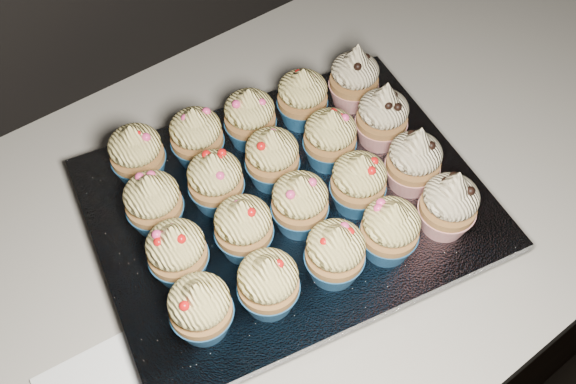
% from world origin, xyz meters
% --- Properties ---
extents(cabinet, '(2.40, 0.60, 0.86)m').
position_xyz_m(cabinet, '(0.00, 1.70, 0.43)').
color(cabinet, black).
rests_on(cabinet, ground).
extents(worktop, '(2.44, 0.64, 0.04)m').
position_xyz_m(worktop, '(0.00, 1.70, 0.88)').
color(worktop, beige).
rests_on(worktop, cabinet).
extents(baking_tray, '(0.45, 0.38, 0.02)m').
position_xyz_m(baking_tray, '(-0.08, 1.67, 0.91)').
color(baking_tray, black).
rests_on(baking_tray, worktop).
extents(foil_lining, '(0.49, 0.42, 0.01)m').
position_xyz_m(foil_lining, '(-0.08, 1.67, 0.93)').
color(foil_lining, silver).
rests_on(foil_lining, baking_tray).
extents(cupcake_0, '(0.06, 0.06, 0.08)m').
position_xyz_m(cupcake_0, '(-0.24, 1.60, 0.97)').
color(cupcake_0, '#1B5081').
rests_on(cupcake_0, foil_lining).
extents(cupcake_1, '(0.06, 0.06, 0.08)m').
position_xyz_m(cupcake_1, '(-0.17, 1.58, 0.97)').
color(cupcake_1, '#1B5081').
rests_on(cupcake_1, foil_lining).
extents(cupcake_2, '(0.06, 0.06, 0.08)m').
position_xyz_m(cupcake_2, '(-0.10, 1.57, 0.97)').
color(cupcake_2, '#1B5081').
rests_on(cupcake_2, foil_lining).
extents(cupcake_3, '(0.06, 0.06, 0.08)m').
position_xyz_m(cupcake_3, '(-0.03, 1.55, 0.97)').
color(cupcake_3, '#1B5081').
rests_on(cupcake_3, foil_lining).
extents(cupcake_4, '(0.06, 0.06, 0.10)m').
position_xyz_m(cupcake_4, '(0.04, 1.54, 0.97)').
color(cupcake_4, '#AC1817').
rests_on(cupcake_4, foil_lining).
extents(cupcake_5, '(0.06, 0.06, 0.08)m').
position_xyz_m(cupcake_5, '(-0.23, 1.66, 0.97)').
color(cupcake_5, '#1B5081').
rests_on(cupcake_5, foil_lining).
extents(cupcake_6, '(0.06, 0.06, 0.08)m').
position_xyz_m(cupcake_6, '(-0.15, 1.65, 0.97)').
color(cupcake_6, '#1B5081').
rests_on(cupcake_6, foil_lining).
extents(cupcake_7, '(0.06, 0.06, 0.08)m').
position_xyz_m(cupcake_7, '(-0.09, 1.64, 0.97)').
color(cupcake_7, '#1B5081').
rests_on(cupcake_7, foil_lining).
extents(cupcake_8, '(0.06, 0.06, 0.08)m').
position_xyz_m(cupcake_8, '(-0.02, 1.62, 0.97)').
color(cupcake_8, '#1B5081').
rests_on(cupcake_8, foil_lining).
extents(cupcake_9, '(0.06, 0.06, 0.10)m').
position_xyz_m(cupcake_9, '(0.05, 1.61, 0.97)').
color(cupcake_9, '#AC1817').
rests_on(cupcake_9, foil_lining).
extents(cupcake_10, '(0.06, 0.06, 0.08)m').
position_xyz_m(cupcake_10, '(-0.21, 1.73, 0.97)').
color(cupcake_10, '#1B5081').
rests_on(cupcake_10, foil_lining).
extents(cupcake_11, '(0.06, 0.06, 0.08)m').
position_xyz_m(cupcake_11, '(-0.14, 1.72, 0.97)').
color(cupcake_11, '#1B5081').
rests_on(cupcake_11, foil_lining).
extents(cupcake_12, '(0.06, 0.06, 0.08)m').
position_xyz_m(cupcake_12, '(-0.07, 1.71, 0.97)').
color(cupcake_12, '#1B5081').
rests_on(cupcake_12, foil_lining).
extents(cupcake_13, '(0.06, 0.06, 0.08)m').
position_xyz_m(cupcake_13, '(-0.00, 1.69, 0.97)').
color(cupcake_13, '#1B5081').
rests_on(cupcake_13, foil_lining).
extents(cupcake_14, '(0.06, 0.06, 0.10)m').
position_xyz_m(cupcake_14, '(0.07, 1.68, 0.97)').
color(cupcake_14, '#AC1817').
rests_on(cupcake_14, foil_lining).
extents(cupcake_15, '(0.06, 0.06, 0.08)m').
position_xyz_m(cupcake_15, '(-0.19, 1.80, 0.97)').
color(cupcake_15, '#1B5081').
rests_on(cupcake_15, foil_lining).
extents(cupcake_16, '(0.06, 0.06, 0.08)m').
position_xyz_m(cupcake_16, '(-0.13, 1.79, 0.97)').
color(cupcake_16, '#1B5081').
rests_on(cupcake_16, foil_lining).
extents(cupcake_17, '(0.06, 0.06, 0.08)m').
position_xyz_m(cupcake_17, '(-0.06, 1.77, 0.97)').
color(cupcake_17, '#1B5081').
rests_on(cupcake_17, foil_lining).
extents(cupcake_18, '(0.06, 0.06, 0.08)m').
position_xyz_m(cupcake_18, '(0.01, 1.76, 0.97)').
color(cupcake_18, '#1B5081').
rests_on(cupcake_18, foil_lining).
extents(cupcake_19, '(0.06, 0.06, 0.10)m').
position_xyz_m(cupcake_19, '(0.08, 1.75, 0.97)').
color(cupcake_19, '#AC1817').
rests_on(cupcake_19, foil_lining).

